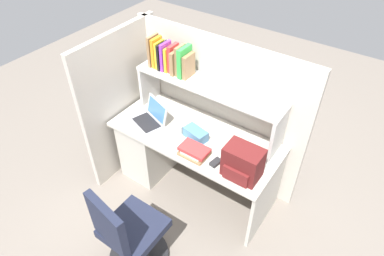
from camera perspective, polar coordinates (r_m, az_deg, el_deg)
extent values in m
plane|color=slate|center=(3.65, 0.45, -9.71)|extent=(8.00, 8.00, 0.00)
cube|color=beige|center=(3.13, 0.52, -1.38)|extent=(1.60, 0.70, 0.03)
cube|color=beige|center=(3.64, -6.68, -2.30)|extent=(0.40, 0.64, 0.70)
cube|color=beige|center=(3.17, 12.43, -11.69)|extent=(0.03, 0.64, 0.70)
cube|color=#BCB5A8|center=(3.34, 4.22, 2.98)|extent=(1.84, 0.05, 1.55)
cube|color=#BCB5A8|center=(3.51, -11.50, 4.26)|extent=(0.05, 1.06, 1.55)
cube|color=beige|center=(3.47, -7.21, 7.68)|extent=(0.03, 0.28, 0.42)
cube|color=beige|center=(2.90, 14.33, -1.17)|extent=(0.03, 0.28, 0.42)
cube|color=silver|center=(2.99, 2.76, 7.16)|extent=(1.44, 0.28, 0.03)
cube|color=olive|center=(3.22, -6.58, 12.92)|extent=(0.03, 0.15, 0.30)
cube|color=orange|center=(3.20, -5.99, 12.67)|extent=(0.03, 0.14, 0.28)
cube|color=yellow|center=(3.18, -5.50, 12.27)|extent=(0.02, 0.13, 0.26)
cube|color=black|center=(3.16, -5.01, 12.07)|extent=(0.02, 0.15, 0.25)
cube|color=purple|center=(3.14, -4.48, 12.02)|extent=(0.03, 0.14, 0.27)
cube|color=yellow|center=(3.13, -3.87, 11.62)|extent=(0.03, 0.14, 0.24)
cube|color=red|center=(3.11, -3.21, 11.74)|extent=(0.04, 0.14, 0.26)
cube|color=olive|center=(3.09, -2.58, 11.18)|extent=(0.04, 0.18, 0.23)
cube|color=olive|center=(3.06, -2.02, 11.39)|extent=(0.03, 0.13, 0.28)
cube|color=green|center=(3.03, -1.28, 11.18)|extent=(0.04, 0.18, 0.28)
cube|color=olive|center=(3.03, -0.58, 10.46)|extent=(0.04, 0.15, 0.22)
cube|color=#B7BABF|center=(3.27, -7.55, 0.86)|extent=(0.36, 0.31, 0.02)
cube|color=black|center=(3.26, -7.72, 0.94)|extent=(0.31, 0.25, 0.00)
cube|color=#B7BABF|center=(3.24, -5.96, 3.13)|extent=(0.31, 0.16, 0.20)
cube|color=#3F72CC|center=(3.24, -6.06, 3.09)|extent=(0.27, 0.13, 0.16)
cube|color=#591919|center=(2.71, 8.61, -5.76)|extent=(0.30, 0.20, 0.28)
cube|color=maroon|center=(2.69, 7.41, -8.04)|extent=(0.22, 0.04, 0.13)
cube|color=#262628|center=(2.86, 4.04, -5.84)|extent=(0.08, 0.11, 0.03)
cylinder|color=white|center=(3.12, -2.24, -0.22)|extent=(0.08, 0.08, 0.09)
cube|color=teal|center=(3.06, 0.62, -1.05)|extent=(0.24, 0.16, 0.10)
cube|color=olive|center=(2.93, 0.35, -4.33)|extent=(0.24, 0.18, 0.02)
cube|color=white|center=(2.92, 0.45, -3.93)|extent=(0.19, 0.17, 0.02)
cube|color=red|center=(2.89, 0.40, -3.60)|extent=(0.26, 0.16, 0.03)
cylinder|color=black|center=(3.22, -8.91, -20.53)|extent=(0.52, 0.52, 0.04)
cylinder|color=#262628|center=(3.02, -9.36, -18.48)|extent=(0.05, 0.05, 0.41)
cube|color=#1E2338|center=(2.85, -9.82, -16.36)|extent=(0.44, 0.44, 0.08)
cube|color=#1E2338|center=(2.59, -14.08, -15.69)|extent=(0.40, 0.13, 0.44)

